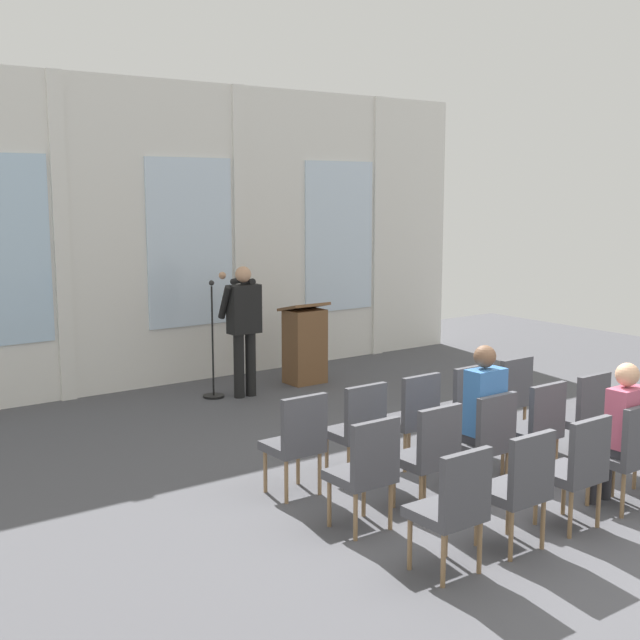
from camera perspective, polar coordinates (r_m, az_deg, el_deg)
ground_plane at (r=7.30m, az=16.30°, el=-13.29°), size 16.91×16.91×0.00m
rear_partition at (r=11.89m, az=-8.85°, el=5.77°), size 9.86×0.14×4.19m
speaker at (r=10.95m, az=-5.27°, el=-0.09°), size 0.51×0.69×1.73m
mic_stand at (r=11.07m, az=-7.32°, el=-3.57°), size 0.28×0.28×1.55m
lectern at (r=11.76m, az=-1.05°, el=-1.68°), size 0.60×0.48×1.16m
chair_r0_c0 at (r=7.46m, az=-1.58°, el=-8.09°), size 0.46×0.44×0.94m
chair_r0_c1 at (r=7.86m, az=2.62°, el=-7.21°), size 0.46×0.44×0.94m
chair_r0_c2 at (r=8.29m, az=6.37°, el=-6.39°), size 0.46×0.44×0.94m
chair_r0_c3 at (r=8.76m, az=9.73°, el=-5.63°), size 0.46×0.44×0.94m
chair_r0_c4 at (r=9.26m, az=12.73°, el=-4.93°), size 0.46×0.44×0.94m
chair_r1_c0 at (r=6.73m, az=3.18°, el=-10.02°), size 0.46×0.44×0.94m
chair_r1_c1 at (r=7.16m, az=7.52°, el=-8.89°), size 0.46×0.44×0.94m
chair_r1_c2 at (r=7.64m, az=11.32°, el=-7.85°), size 0.46×0.44×0.94m
audience_r1_c2 at (r=7.63m, az=10.93°, el=-6.15°), size 0.36×0.39×1.36m
chair_r1_c3 at (r=8.15m, az=14.64°, el=-6.90°), size 0.46×0.44×0.94m
chair_r1_c4 at (r=8.68m, az=17.55°, el=-6.06°), size 0.46×0.44×0.94m
chair_r2_c0 at (r=6.06m, az=9.12°, el=-12.30°), size 0.46×0.44×0.94m
chair_r2_c1 at (r=6.54m, az=13.47°, el=-10.81°), size 0.46×0.44×0.94m
chair_r2_c2 at (r=7.06m, az=17.17°, el=-9.48°), size 0.46×0.44×0.94m
chair_r2_c3 at (r=7.61m, az=20.33°, el=-8.31°), size 0.46×0.44×0.94m
audience_r2_c3 at (r=7.60m, az=19.87°, el=-6.91°), size 0.36×0.39×1.28m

